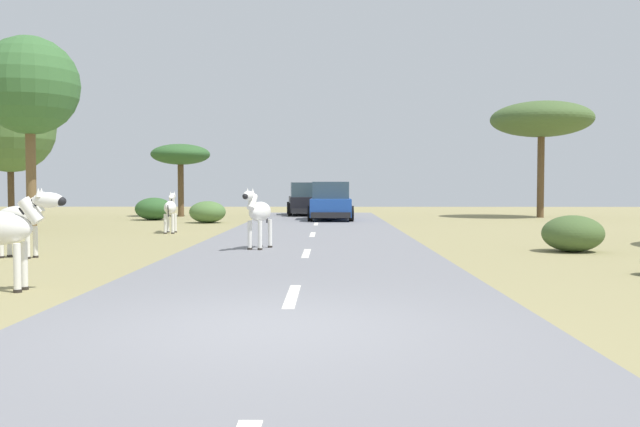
{
  "coord_description": "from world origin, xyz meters",
  "views": [
    {
      "loc": [
        0.64,
        -7.33,
        1.58
      ],
      "look_at": [
        0.42,
        9.89,
        0.89
      ],
      "focal_mm": 37.8,
      "sensor_mm": 36.0,
      "label": 1
    }
  ],
  "objects_px": {
    "car_0": "(331,202)",
    "tree_6": "(10,128)",
    "zebra_1": "(2,230)",
    "bush_3": "(154,209)",
    "zebra_0": "(259,213)",
    "tree_1": "(181,155)",
    "bush_2": "(573,234)",
    "tree_4": "(30,86)",
    "car_1": "(306,200)",
    "bush_1": "(208,212)",
    "tree_2": "(541,120)",
    "zebra_2": "(21,218)",
    "zebra_3": "(171,208)"
  },
  "relations": [
    {
      "from": "zebra_2",
      "to": "tree_2",
      "type": "height_order",
      "value": "tree_2"
    },
    {
      "from": "zebra_2",
      "to": "tree_6",
      "type": "xyz_separation_m",
      "value": [
        -9.06,
        18.62,
        3.58
      ]
    },
    {
      "from": "zebra_0",
      "to": "zebra_2",
      "type": "bearing_deg",
      "value": 34.38
    },
    {
      "from": "tree_4",
      "to": "bush_1",
      "type": "xyz_separation_m",
      "value": [
        5.16,
        5.64,
        -4.59
      ]
    },
    {
      "from": "car_1",
      "to": "tree_6",
      "type": "height_order",
      "value": "tree_6"
    },
    {
      "from": "zebra_2",
      "to": "car_1",
      "type": "bearing_deg",
      "value": 178.83
    },
    {
      "from": "bush_1",
      "to": "bush_3",
      "type": "relative_size",
      "value": 0.9
    },
    {
      "from": "tree_1",
      "to": "car_1",
      "type": "bearing_deg",
      "value": 7.61
    },
    {
      "from": "tree_1",
      "to": "bush_3",
      "type": "xyz_separation_m",
      "value": [
        -0.45,
        -3.72,
        -2.69
      ]
    },
    {
      "from": "zebra_3",
      "to": "tree_6",
      "type": "xyz_separation_m",
      "value": [
        -10.47,
        10.59,
        3.63
      ]
    },
    {
      "from": "zebra_0",
      "to": "car_0",
      "type": "distance_m",
      "value": 14.58
    },
    {
      "from": "car_0",
      "to": "tree_2",
      "type": "bearing_deg",
      "value": -162.2
    },
    {
      "from": "car_1",
      "to": "bush_3",
      "type": "xyz_separation_m",
      "value": [
        -7.01,
        -4.6,
        -0.32
      ]
    },
    {
      "from": "zebra_1",
      "to": "tree_6",
      "type": "distance_m",
      "value": 26.0
    },
    {
      "from": "car_0",
      "to": "tree_1",
      "type": "xyz_separation_m",
      "value": [
        -7.86,
        4.33,
        2.37
      ]
    },
    {
      "from": "tree_2",
      "to": "bush_1",
      "type": "xyz_separation_m",
      "value": [
        -16.01,
        -5.23,
        -4.47
      ]
    },
    {
      "from": "bush_3",
      "to": "bush_2",
      "type": "bearing_deg",
      "value": -47.05
    },
    {
      "from": "bush_3",
      "to": "car_0",
      "type": "bearing_deg",
      "value": -4.15
    },
    {
      "from": "zebra_2",
      "to": "tree_2",
      "type": "xyz_separation_m",
      "value": [
        17.54,
        19.54,
        4.06
      ]
    },
    {
      "from": "bush_2",
      "to": "zebra_1",
      "type": "bearing_deg",
      "value": -149.84
    },
    {
      "from": "car_0",
      "to": "tree_6",
      "type": "bearing_deg",
      "value": -8.58
    },
    {
      "from": "tree_4",
      "to": "tree_6",
      "type": "relative_size",
      "value": 1.02
    },
    {
      "from": "zebra_1",
      "to": "zebra_2",
      "type": "xyz_separation_m",
      "value": [
        -1.87,
        4.7,
        -0.04
      ]
    },
    {
      "from": "car_1",
      "to": "zebra_2",
      "type": "bearing_deg",
      "value": 70.97
    },
    {
      "from": "zebra_1",
      "to": "bush_3",
      "type": "bearing_deg",
      "value": -175.69
    },
    {
      "from": "bush_3",
      "to": "car_1",
      "type": "bearing_deg",
      "value": 33.27
    },
    {
      "from": "zebra_1",
      "to": "car_1",
      "type": "xyz_separation_m",
      "value": [
        3.71,
        26.07,
        -0.08
      ]
    },
    {
      "from": "zebra_1",
      "to": "bush_3",
      "type": "height_order",
      "value": "zebra_1"
    },
    {
      "from": "zebra_1",
      "to": "tree_1",
      "type": "distance_m",
      "value": 25.45
    },
    {
      "from": "tree_6",
      "to": "bush_3",
      "type": "bearing_deg",
      "value": -13.67
    },
    {
      "from": "bush_2",
      "to": "bush_3",
      "type": "distance_m",
      "value": 20.74
    },
    {
      "from": "bush_1",
      "to": "tree_6",
      "type": "bearing_deg",
      "value": 157.91
    },
    {
      "from": "zebra_1",
      "to": "bush_1",
      "type": "xyz_separation_m",
      "value": [
        -0.34,
        19.02,
        -0.46
      ]
    },
    {
      "from": "zebra_3",
      "to": "bush_3",
      "type": "distance_m",
      "value": 9.19
    },
    {
      "from": "tree_4",
      "to": "bush_1",
      "type": "distance_m",
      "value": 8.91
    },
    {
      "from": "bush_1",
      "to": "car_0",
      "type": "bearing_deg",
      "value": 19.02
    },
    {
      "from": "zebra_3",
      "to": "bush_2",
      "type": "xyz_separation_m",
      "value": [
        11.29,
        -6.44,
        -0.4
      ]
    },
    {
      "from": "zebra_3",
      "to": "tree_1",
      "type": "xyz_separation_m",
      "value": [
        -2.39,
        12.46,
        2.37
      ]
    },
    {
      "from": "zebra_0",
      "to": "tree_6",
      "type": "height_order",
      "value": "tree_6"
    },
    {
      "from": "bush_2",
      "to": "tree_1",
      "type": "bearing_deg",
      "value": 125.88
    },
    {
      "from": "zebra_0",
      "to": "bush_3",
      "type": "bearing_deg",
      "value": -50.74
    },
    {
      "from": "car_1",
      "to": "bush_2",
      "type": "bearing_deg",
      "value": 105.4
    },
    {
      "from": "zebra_2",
      "to": "tree_1",
      "type": "distance_m",
      "value": 20.64
    },
    {
      "from": "zebra_2",
      "to": "tree_6",
      "type": "relative_size",
      "value": 0.23
    },
    {
      "from": "car_0",
      "to": "zebra_0",
      "type": "bearing_deg",
      "value": 83.05
    },
    {
      "from": "tree_4",
      "to": "tree_6",
      "type": "distance_m",
      "value": 11.35
    },
    {
      "from": "zebra_1",
      "to": "tree_6",
      "type": "relative_size",
      "value": 0.25
    },
    {
      "from": "tree_2",
      "to": "bush_3",
      "type": "height_order",
      "value": "tree_2"
    },
    {
      "from": "zebra_0",
      "to": "tree_1",
      "type": "relative_size",
      "value": 0.41
    },
    {
      "from": "tree_6",
      "to": "bush_3",
      "type": "height_order",
      "value": "tree_6"
    }
  ]
}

